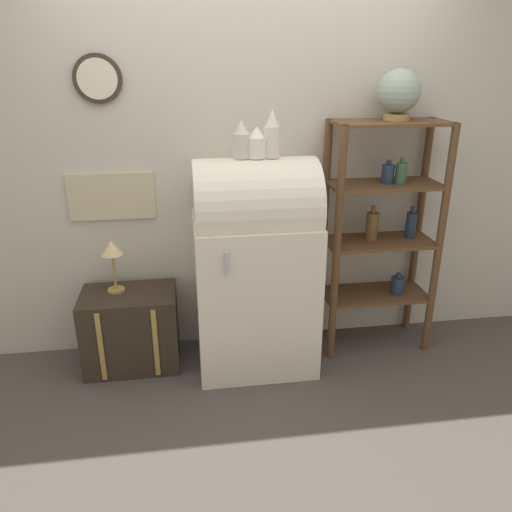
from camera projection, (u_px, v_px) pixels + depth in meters
ground_plane at (260, 379)px, 3.20m from camera, size 12.00×12.00×0.00m
wall_back at (247, 153)px, 3.23m from camera, size 7.00×0.09×2.70m
refrigerator at (255, 264)px, 3.17m from camera, size 0.75×0.64×1.38m
suitcase_trunk at (131, 329)px, 3.29m from camera, size 0.61×0.41×0.52m
shelf_unit at (382, 225)px, 3.31m from camera, size 0.74×0.37×1.56m
globe at (399, 93)px, 3.03m from camera, size 0.26×0.26×0.30m
vase_left at (241, 141)px, 2.88m from camera, size 0.10×0.10×0.22m
vase_center at (257, 143)px, 2.89m from camera, size 0.11×0.11×0.18m
vase_right at (272, 135)px, 2.89m from camera, size 0.09×0.09×0.27m
desk_lamp at (112, 253)px, 3.13m from camera, size 0.14×0.14×0.34m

